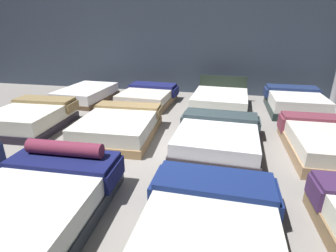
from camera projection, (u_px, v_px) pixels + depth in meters
The scene contains 12 objects.
ground_plane at pixel (161, 146), 5.51m from camera, with size 18.00×18.00×0.02m, color gray.
showroom_back_wall at pixel (191, 44), 9.27m from camera, with size 18.00×0.06×3.50m, color #333D4C.
bed_1 at pixel (39, 199), 3.41m from camera, with size 1.69×2.19×0.76m.
bed_2 at pixel (210, 224), 3.06m from camera, with size 1.70×2.04×0.46m.
bed_4 at pixel (32, 117), 6.40m from camera, with size 1.64×1.96×0.59m.
bed_5 at pixel (119, 126), 5.93m from camera, with size 1.69×2.11×0.54m.
bed_6 at pixel (217, 136), 5.47m from camera, with size 1.80×2.17×0.49m.
bed_7 at pixel (329, 143), 5.08m from camera, with size 1.57×2.13×0.54m.
bed_8 at pixel (86, 94), 8.76m from camera, with size 1.54×2.22×0.43m.
bed_9 at pixel (148, 96), 8.42m from camera, with size 1.68×2.05×0.52m.
bed_10 at pixel (220, 101), 7.94m from camera, with size 1.73×2.03×0.82m.
bed_11 at pixel (295, 102), 7.59m from camera, with size 1.58×1.94×0.62m.
Camera 1 is at (1.16, -4.85, 2.38)m, focal length 28.02 mm.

